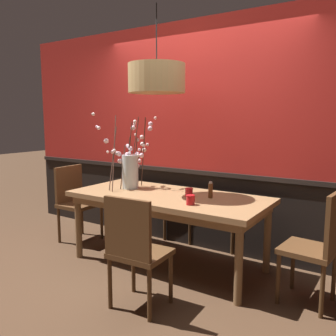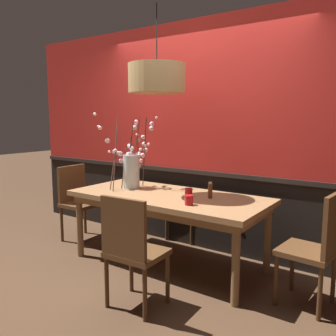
# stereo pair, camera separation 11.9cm
# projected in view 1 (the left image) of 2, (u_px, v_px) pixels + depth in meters

# --- Properties ---
(ground_plane) EXTENTS (24.00, 24.00, 0.00)m
(ground_plane) POSITION_uv_depth(u_px,v_px,m) (168.00, 264.00, 3.81)
(ground_plane) COLOR #4C3321
(back_wall) EXTENTS (5.48, 0.14, 2.65)m
(back_wall) POSITION_uv_depth(u_px,v_px,m) (200.00, 137.00, 4.20)
(back_wall) COLOR black
(back_wall) RESTS_ON ground
(dining_table) EXTENTS (2.06, 0.93, 0.76)m
(dining_table) POSITION_uv_depth(u_px,v_px,m) (168.00, 202.00, 3.72)
(dining_table) COLOR #997047
(dining_table) RESTS_ON ground
(chair_near_side_right) EXTENTS (0.46, 0.41, 0.94)m
(chair_near_side_right) POSITION_uv_depth(u_px,v_px,m) (135.00, 247.00, 2.84)
(chair_near_side_right) COLOR brown
(chair_near_side_right) RESTS_ON ground
(chair_head_west_end) EXTENTS (0.42, 0.46, 0.94)m
(chair_head_west_end) POSITION_uv_depth(u_px,v_px,m) (76.00, 199.00, 4.51)
(chair_head_west_end) COLOR brown
(chair_head_west_end) RESTS_ON ground
(chair_far_side_right) EXTENTS (0.48, 0.46, 0.88)m
(chair_far_side_right) POSITION_uv_depth(u_px,v_px,m) (229.00, 204.00, 4.33)
(chair_far_side_right) COLOR brown
(chair_far_side_right) RESTS_ON ground
(chair_head_east_end) EXTENTS (0.45, 0.44, 0.97)m
(chair_head_east_end) POSITION_uv_depth(u_px,v_px,m) (318.00, 243.00, 2.91)
(chair_head_east_end) COLOR brown
(chair_head_east_end) RESTS_ON ground
(chair_far_side_left) EXTENTS (0.44, 0.43, 0.90)m
(chair_far_side_left) POSITION_uv_depth(u_px,v_px,m) (186.00, 198.00, 4.61)
(chair_far_side_left) COLOR brown
(chair_far_side_left) RESTS_ON ground
(vase_with_blossoms) EXTENTS (0.56, 0.54, 0.85)m
(vase_with_blossoms) POSITION_uv_depth(u_px,v_px,m) (130.00, 168.00, 4.02)
(vase_with_blossoms) COLOR silver
(vase_with_blossoms) RESTS_ON dining_table
(candle_holder_nearer_center) EXTENTS (0.08, 0.08, 0.09)m
(candle_holder_nearer_center) POSITION_uv_depth(u_px,v_px,m) (190.00, 200.00, 3.27)
(candle_holder_nearer_center) COLOR red
(candle_holder_nearer_center) RESTS_ON dining_table
(candle_holder_nearer_edge) EXTENTS (0.08, 0.08, 0.09)m
(candle_holder_nearer_edge) POSITION_uv_depth(u_px,v_px,m) (189.00, 192.00, 3.60)
(candle_holder_nearer_edge) COLOR red
(candle_holder_nearer_edge) RESTS_ON dining_table
(condiment_bottle) EXTENTS (0.04, 0.04, 0.16)m
(condiment_bottle) POSITION_uv_depth(u_px,v_px,m) (211.00, 190.00, 3.55)
(condiment_bottle) COLOR brown
(condiment_bottle) RESTS_ON dining_table
(pendant_lamp) EXTENTS (0.57, 0.57, 0.86)m
(pendant_lamp) POSITION_uv_depth(u_px,v_px,m) (157.00, 78.00, 3.57)
(pendant_lamp) COLOR tan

